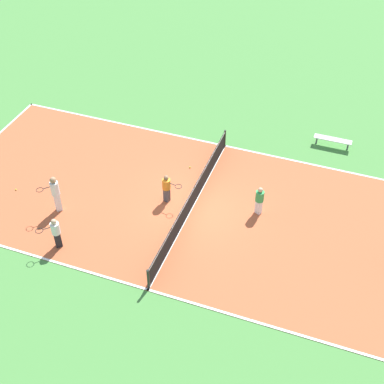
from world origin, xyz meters
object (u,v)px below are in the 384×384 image
Objects in this scene: player_far_white at (56,231)px; player_far_green at (259,199)px; player_center_orange at (167,187)px; bench at (333,140)px; player_near_white at (55,192)px; tennis_net at (192,199)px; tennis_ball_far_baseline at (16,190)px; tennis_ball_near_net at (190,167)px.

player_far_white is 8.38m from player_far_green.
player_center_orange reaches higher than player_far_green.
player_far_white is at bearing -131.25° from bench.
player_near_white reaches higher than bench.
tennis_ball_far_baseline is at bearing -78.02° from tennis_net.
tennis_ball_far_baseline is (8.19, -12.76, -0.34)m from bench.
tennis_ball_far_baseline is at bearing -156.71° from player_center_orange.
tennis_ball_near_net and tennis_ball_far_baseline have the same top height.
tennis_net is 5.16× the size of bench.
player_center_orange is at bearing 37.37° from player_far_green.
player_near_white is 6.39m from tennis_ball_near_net.
player_far_white is 21.42× the size of tennis_ball_near_net.
tennis_net is at bearing 154.29° from player_near_white.
player_center_orange is 5.02m from player_far_white.
player_far_white reaches higher than tennis_ball_near_net.
tennis_ball_far_baseline is (4.17, -6.78, 0.00)m from tennis_ball_near_net.
bench is 6.29m from player_far_green.
player_center_orange is 6.88m from tennis_ball_far_baseline.
player_near_white is 2.72m from tennis_ball_far_baseline.
player_far_green is 10.84m from tennis_ball_far_baseline.
player_center_orange is 0.78× the size of player_near_white.
tennis_ball_near_net is 7.95m from tennis_ball_far_baseline.
tennis_net reaches higher than tennis_ball_far_baseline.
player_center_orange is 3.98m from player_far_green.
player_center_orange is 0.96× the size of player_far_white.
player_far_white is at bearing -26.43° from tennis_ball_near_net.
player_far_green reaches higher than bench.
player_near_white is 26.55× the size of tennis_ball_far_baseline.
player_far_white reaches higher than player_far_green.
player_near_white is at bearing 47.14° from player_far_green.
player_far_white is at bearing 57.19° from tennis_ball_far_baseline.
tennis_ball_far_baseline is (2.32, -10.56, -0.74)m from player_far_green.
tennis_ball_near_net is at bearing 95.69° from player_center_orange.
player_far_green is (5.87, -2.20, 0.40)m from bench.
tennis_net is 5.74m from player_near_white.
tennis_net is 6.80× the size of player_far_green.
player_far_green is (-0.64, 3.93, -0.02)m from player_center_orange.
player_center_orange reaches higher than tennis_net.
player_far_green is at bearing 102.37° from tennis_ball_far_baseline.
tennis_ball_far_baseline is (1.65, -7.79, -0.46)m from tennis_net.
tennis_net is 138.24× the size of tennis_ball_far_baseline.
player_far_green is 0.77× the size of player_near_white.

